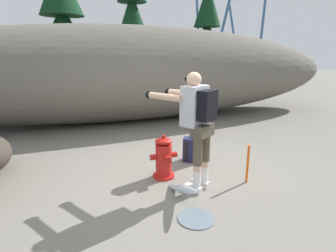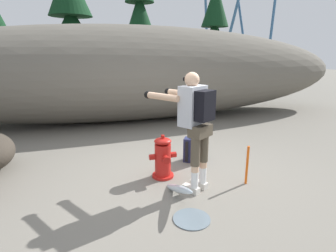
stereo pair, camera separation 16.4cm
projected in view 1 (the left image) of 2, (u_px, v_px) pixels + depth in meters
The scene contains 10 objects.
ground_plane at pixel (177, 176), 4.39m from camera, with size 56.00×56.00×0.04m, color slate.
dirt_embankment at pixel (125, 74), 7.79m from camera, with size 14.17×3.20×2.69m, color #666056.
fire_hydrant at pixel (164, 158), 4.25m from camera, with size 0.44×0.39×0.70m.
hydrant_water_jet at pixel (183, 193), 3.59m from camera, with size 0.45×1.28×0.52m.
utility_worker at pixel (196, 117), 3.70m from camera, with size 0.84×1.03×1.68m.
spare_backpack at pixel (192, 150), 4.92m from camera, with size 0.36×0.36×0.47m.
pine_tree_left at pixel (63, 25), 11.65m from camera, with size 2.86×2.86×5.64m.
pine_tree_center at pixel (132, 12), 12.20m from camera, with size 2.03×2.03×6.50m.
pine_tree_right at pixel (207, 34), 12.63m from camera, with size 1.93×1.93×5.02m.
survey_stake at pixel (248, 164), 4.07m from camera, with size 0.04×0.04×0.60m, color #E55914.
Camera 1 is at (-1.48, -3.75, 1.91)m, focal length 28.87 mm.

